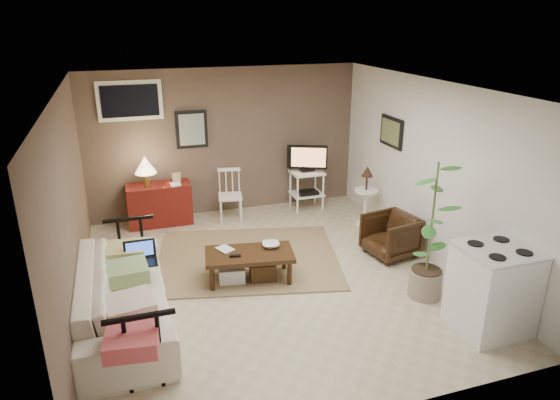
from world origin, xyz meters
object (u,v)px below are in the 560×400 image
object	(u,v)px
spindle_chair	(230,196)
potted_plant	(431,227)
red_console	(158,201)
side_table	(366,189)
coffee_table	(249,264)
armchair	(391,234)
tv_stand	(307,176)
stove	(493,289)
sofa	(122,286)

from	to	relation	value
spindle_chair	potted_plant	xyz separation A→B (m)	(1.66, -3.09, 0.52)
red_console	spindle_chair	size ratio (longest dim) A/B	1.39
side_table	coffee_table	bearing A→B (deg)	-152.21
red_console	side_table	bearing A→B (deg)	-18.75
coffee_table	armchair	size ratio (longest dim) A/B	1.81
red_console	spindle_chair	world-z (taller)	red_console
tv_stand	side_table	world-z (taller)	tv_stand
stove	spindle_chair	bearing A→B (deg)	116.54
side_table	potted_plant	world-z (taller)	potted_plant
sofa	armchair	distance (m)	3.61
spindle_chair	tv_stand	distance (m)	1.37
spindle_chair	stove	size ratio (longest dim) A/B	0.86
coffee_table	stove	size ratio (longest dim) A/B	1.22
armchair	coffee_table	bearing A→B (deg)	-98.00
side_table	tv_stand	bearing A→B (deg)	123.69
sofa	red_console	bearing A→B (deg)	-12.89
coffee_table	red_console	distance (m)	2.41
potted_plant	tv_stand	bearing A→B (deg)	95.66
coffee_table	stove	distance (m)	2.82
side_table	armchair	size ratio (longest dim) A/B	1.51
spindle_chair	red_console	bearing A→B (deg)	172.87
tv_stand	potted_plant	world-z (taller)	potted_plant
coffee_table	side_table	xyz separation A→B (m)	(2.22, 1.17, 0.37)
tv_stand	armchair	bearing A→B (deg)	-77.15
tv_stand	sofa	bearing A→B (deg)	-140.19
side_table	armchair	world-z (taller)	side_table
red_console	spindle_chair	distance (m)	1.14
stove	tv_stand	bearing A→B (deg)	98.47
coffee_table	red_console	xyz separation A→B (m)	(-0.90, 2.23, 0.16)
coffee_table	red_console	size ratio (longest dim) A/B	1.02
red_console	tv_stand	distance (m)	2.50
armchair	stove	size ratio (longest dim) A/B	0.68
red_console	stove	size ratio (longest dim) A/B	1.20
sofa	tv_stand	bearing A→B (deg)	-50.19
stove	armchair	bearing A→B (deg)	93.59
potted_plant	armchair	bearing A→B (deg)	81.96
red_console	potted_plant	distance (m)	4.30
red_console	stove	xyz separation A→B (m)	(3.07, -4.01, 0.08)
sofa	side_table	size ratio (longest dim) A/B	2.38
armchair	red_console	bearing A→B (deg)	-136.32
sofa	potted_plant	distance (m)	3.48
coffee_table	tv_stand	xyz separation A→B (m)	(1.59, 2.11, 0.37)
red_console	coffee_table	bearing A→B (deg)	-68.06
side_table	stove	bearing A→B (deg)	-90.96
tv_stand	armchair	xyz separation A→B (m)	(0.46, -2.03, -0.27)
stove	potted_plant	bearing A→B (deg)	109.27
sofa	potted_plant	world-z (taller)	potted_plant
red_console	tv_stand	bearing A→B (deg)	-2.59
red_console	potted_plant	xyz separation A→B (m)	(2.79, -3.23, 0.51)
sofa	stove	bearing A→B (deg)	-109.60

